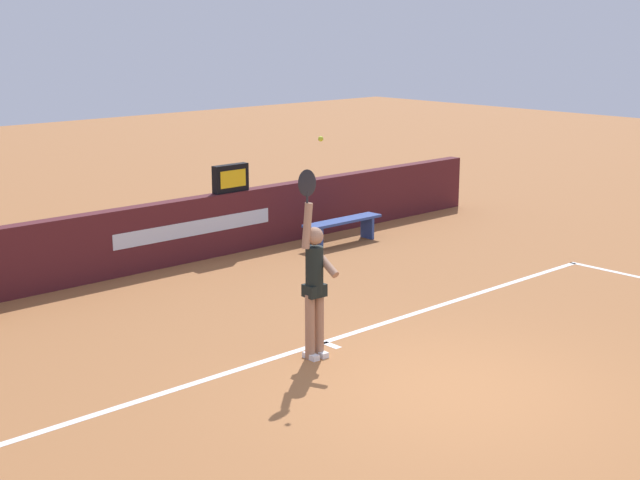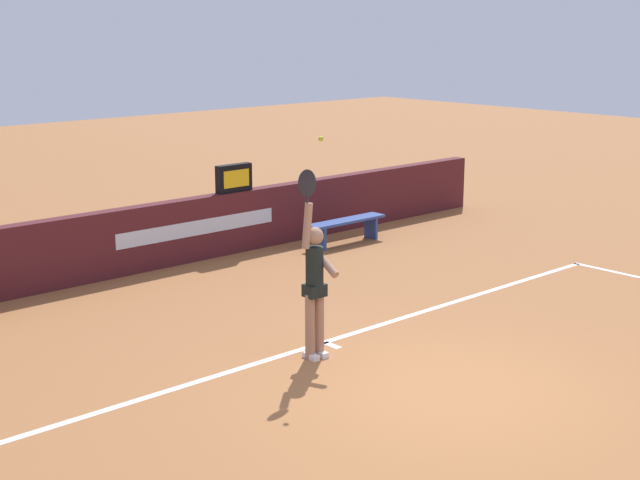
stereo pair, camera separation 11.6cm
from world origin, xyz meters
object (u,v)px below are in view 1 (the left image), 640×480
(speed_display, at_px, (231,178))
(tennis_ball, at_px, (321,139))
(tennis_player, at_px, (314,281))
(courtside_bench_near, at_px, (343,225))

(speed_display, relative_size, tennis_ball, 11.21)
(speed_display, distance_m, tennis_player, 5.75)
(tennis_ball, bearing_deg, tennis_player, -176.59)
(speed_display, bearing_deg, courtside_bench_near, -25.45)
(speed_display, xyz_separation_m, tennis_player, (-2.59, -5.12, -0.37))
(tennis_player, bearing_deg, speed_display, 63.17)
(tennis_player, distance_m, tennis_ball, 1.78)
(speed_display, xyz_separation_m, courtside_bench_near, (1.96, -0.94, -1.02))
(tennis_player, xyz_separation_m, tennis_ball, (0.11, 0.01, 1.78))
(speed_display, relative_size, courtside_bench_near, 0.41)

